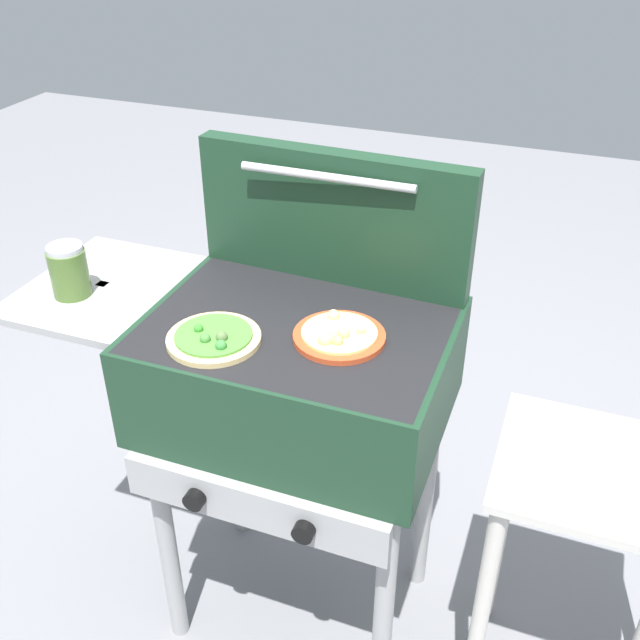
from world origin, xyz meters
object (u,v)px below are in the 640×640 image
(sauce_jar, at_px, (69,271))
(prep_table, at_px, (593,540))
(grill, at_px, (292,379))
(pizza_veggie, at_px, (214,338))
(pizza_cheese, at_px, (339,335))

(sauce_jar, height_order, prep_table, sauce_jar)
(grill, height_order, sauce_jar, sauce_jar)
(prep_table, bearing_deg, pizza_veggie, -171.23)
(pizza_veggie, xyz_separation_m, pizza_cheese, (0.23, 0.10, 0.00))
(grill, height_order, pizza_veggie, pizza_veggie)
(sauce_jar, bearing_deg, prep_table, 3.03)
(grill, bearing_deg, pizza_veggie, -134.77)
(sauce_jar, xyz_separation_m, prep_table, (1.17, 0.06, -0.45))
(sauce_jar, bearing_deg, grill, 6.61)
(grill, relative_size, pizza_veggie, 5.05)
(pizza_veggie, bearing_deg, sauce_jar, 171.08)
(pizza_cheese, distance_m, sauce_jar, 0.61)
(grill, relative_size, prep_table, 1.35)
(pizza_veggie, xyz_separation_m, prep_table, (0.79, 0.12, -0.40))
(pizza_veggie, relative_size, pizza_cheese, 1.01)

